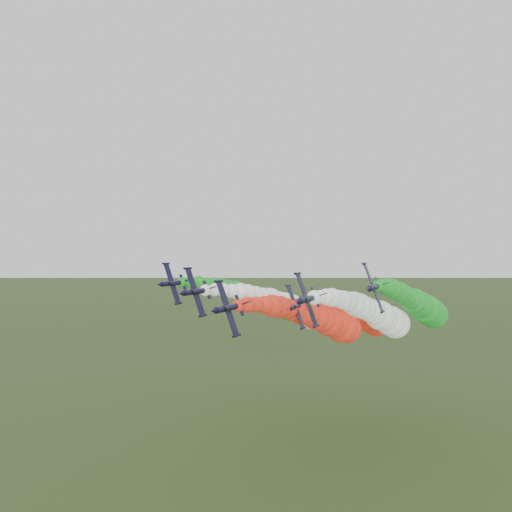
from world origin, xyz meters
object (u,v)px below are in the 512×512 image
object	(u,v)px
jet_inner_right	(377,315)
jet_outer_left	(265,300)
jet_lead	(324,320)
jet_outer_right	(420,306)
jet_trail	(358,317)
jet_inner_left	(293,308)

from	to	relation	value
jet_inner_right	jet_outer_left	size ratio (longest dim) A/B	1.00
jet_lead	jet_outer_right	xyz separation A→B (m)	(19.36, 20.54, 2.33)
jet_inner_right	jet_trail	world-z (taller)	jet_inner_right
jet_trail	jet_inner_right	bearing A→B (deg)	-62.87
jet_inner_left	jet_trail	world-z (taller)	jet_inner_left
jet_outer_right	jet_outer_left	bearing A→B (deg)	-179.55
jet_lead	jet_inner_right	world-z (taller)	jet_inner_right
jet_inner_right	jet_outer_left	xyz separation A→B (m)	(-34.07, 11.65, 1.21)
jet_inner_left	jet_outer_right	world-z (taller)	jet_outer_right
jet_lead	jet_outer_right	size ratio (longest dim) A/B	1.00
jet_lead	jet_inner_right	bearing A→B (deg)	38.63
jet_lead	jet_outer_left	world-z (taller)	jet_outer_left
jet_outer_right	jet_trail	xyz separation A→B (m)	(-16.95, 4.18, -4.25)
jet_trail	jet_lead	bearing A→B (deg)	-95.57
jet_outer_right	jet_trail	distance (m)	17.97
jet_inner_right	jet_inner_left	bearing A→B (deg)	-179.75
jet_inner_right	jet_outer_left	world-z (taller)	jet_outer_left
jet_trail	jet_inner_left	bearing A→B (deg)	-128.50
jet_inner_left	jet_inner_right	world-z (taller)	jet_inner_left
jet_lead	jet_outer_left	distance (m)	30.96
jet_outer_left	jet_trail	xyz separation A→B (m)	(25.78, 4.52, -4.06)
jet_inner_left	jet_outer_left	bearing A→B (deg)	137.56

